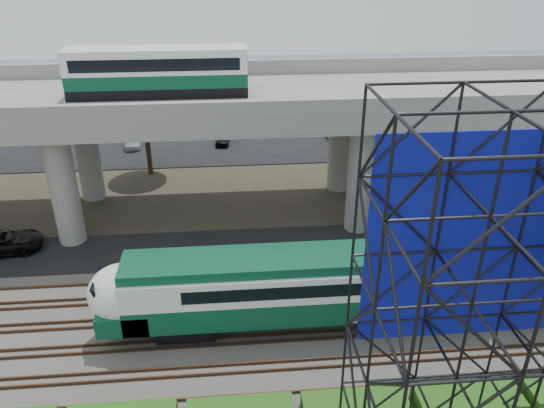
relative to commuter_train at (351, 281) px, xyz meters
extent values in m
plane|color=#474233|center=(-7.03, -2.00, -2.88)|extent=(140.00, 140.00, 0.00)
cube|color=slate|center=(-7.03, 0.00, -2.78)|extent=(90.00, 12.00, 0.20)
cube|color=black|center=(-7.03, 8.50, -2.84)|extent=(90.00, 5.00, 0.08)
cube|color=black|center=(-7.03, 32.00, -2.84)|extent=(90.00, 18.00, 0.08)
cube|color=#465773|center=(-7.03, 54.00, -2.87)|extent=(140.00, 40.00, 0.03)
cube|color=#472D1E|center=(-7.03, -4.72, -2.60)|extent=(90.00, 0.08, 0.16)
cube|color=#472D1E|center=(-7.03, -3.28, -2.60)|extent=(90.00, 0.08, 0.16)
cube|color=#472D1E|center=(-7.03, -2.72, -2.60)|extent=(90.00, 0.08, 0.16)
cube|color=#472D1E|center=(-7.03, -1.28, -2.60)|extent=(90.00, 0.08, 0.16)
cube|color=#472D1E|center=(-7.03, -0.72, -2.60)|extent=(90.00, 0.08, 0.16)
cube|color=#472D1E|center=(-7.03, 0.72, -2.60)|extent=(90.00, 0.08, 0.16)
cube|color=#472D1E|center=(-7.03, 1.28, -2.60)|extent=(90.00, 0.08, 0.16)
cube|color=#472D1E|center=(-7.03, 2.72, -2.60)|extent=(90.00, 0.08, 0.16)
cube|color=#472D1E|center=(-7.03, 3.28, -2.60)|extent=(90.00, 0.08, 0.16)
cube|color=#472D1E|center=(-7.03, 4.72, -2.60)|extent=(90.00, 0.08, 0.16)
cube|color=black|center=(-8.62, 0.00, -2.07)|extent=(3.00, 2.20, 0.90)
cube|color=black|center=(4.38, 0.00, -2.07)|extent=(3.00, 2.20, 0.90)
cube|color=#0A472D|center=(-2.12, 0.00, -0.92)|extent=(19.00, 3.00, 1.40)
cube|color=white|center=(-2.12, 0.00, 0.53)|extent=(19.00, 3.00, 1.50)
cube|color=#0A472D|center=(-2.12, 0.00, 1.53)|extent=(19.00, 2.60, 0.50)
cube|color=black|center=(-1.12, 0.00, 0.58)|extent=(15.00, 3.06, 0.70)
ellipsoid|color=white|center=(-11.62, 0.00, -0.02)|extent=(3.60, 3.00, 3.20)
cube|color=#0A472D|center=(-11.62, 0.00, -1.07)|extent=(2.60, 3.00, 1.10)
cube|color=black|center=(-12.72, 0.00, 0.48)|extent=(0.48, 2.00, 1.09)
cube|color=#9E9B93|center=(-7.03, 14.00, 5.72)|extent=(80.00, 12.00, 1.20)
cube|color=#9E9B93|center=(-7.03, 8.25, 6.87)|extent=(80.00, 0.50, 1.10)
cube|color=#9E9B93|center=(-7.03, 19.75, 6.87)|extent=(80.00, 0.50, 1.10)
cylinder|color=#9E9B93|center=(-17.03, 10.50, 1.12)|extent=(1.80, 1.80, 8.00)
cylinder|color=#9E9B93|center=(-17.03, 17.50, 1.12)|extent=(1.80, 1.80, 8.00)
cube|color=#9E9B93|center=(-17.03, 14.00, 4.82)|extent=(2.40, 9.00, 0.60)
cylinder|color=#9E9B93|center=(2.97, 10.50, 1.12)|extent=(1.80, 1.80, 8.00)
cylinder|color=#9E9B93|center=(2.97, 17.50, 1.12)|extent=(1.80, 1.80, 8.00)
cube|color=#9E9B93|center=(2.97, 14.00, 4.82)|extent=(2.40, 9.00, 0.60)
cube|color=black|center=(-10.58, 14.00, 6.67)|extent=(12.00, 2.50, 0.70)
cube|color=#0A472D|center=(-10.58, 14.00, 7.47)|extent=(12.00, 2.50, 0.90)
cube|color=white|center=(-10.58, 14.00, 8.57)|extent=(12.00, 2.50, 1.30)
cube|color=black|center=(-10.58, 14.00, 8.62)|extent=(11.00, 2.56, 0.80)
cube|color=white|center=(-10.58, 14.00, 9.37)|extent=(12.00, 2.40, 0.30)
cube|color=#0E16A0|center=(2.58, -6.95, 6.42)|extent=(8.10, 0.08, 8.25)
cube|color=#225814|center=(3.97, -6.30, -2.32)|extent=(4.60, 1.80, 1.12)
cylinder|color=#382314|center=(6.97, 10.50, -0.48)|extent=(0.44, 0.44, 4.80)
ellipsoid|color=#225814|center=(6.97, 10.50, 2.72)|extent=(4.94, 4.94, 4.18)
cylinder|color=#382314|center=(-13.03, 22.00, -0.48)|extent=(0.44, 0.44, 4.80)
ellipsoid|color=#225814|center=(-13.03, 22.00, 2.72)|extent=(4.94, 4.94, 4.18)
imported|color=black|center=(-21.36, 9.32, -2.07)|extent=(5.65, 3.39, 1.47)
imported|color=silver|center=(-23.13, 29.00, -2.18)|extent=(1.56, 3.70, 1.25)
imported|color=gray|center=(-21.27, 34.00, -2.25)|extent=(1.39, 3.39, 1.09)
imported|color=#9EA0A5|center=(-15.64, 29.00, -2.26)|extent=(2.13, 3.94, 1.09)
imported|color=silver|center=(-8.46, 34.00, -2.25)|extent=(2.75, 4.28, 1.10)
imported|color=black|center=(-6.55, 29.00, -2.23)|extent=(1.64, 3.45, 1.14)
imported|color=#94969A|center=(1.34, 34.00, -2.25)|extent=(1.90, 3.53, 1.10)
imported|color=silver|center=(5.15, 29.00, -2.16)|extent=(2.17, 4.55, 1.28)
imported|color=silver|center=(8.50, 34.00, -2.23)|extent=(2.78, 4.42, 1.14)
camera|label=1|loc=(-6.12, -22.35, 16.04)|focal=35.00mm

